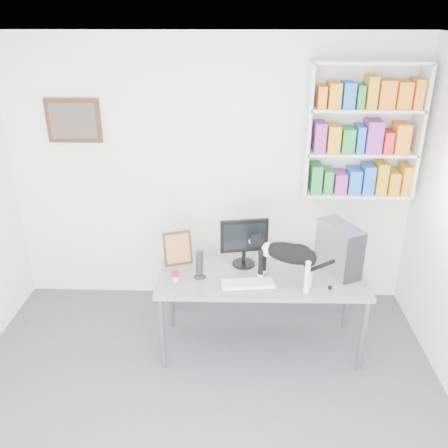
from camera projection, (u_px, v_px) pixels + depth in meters
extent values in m
cube|color=#4E4E53|center=(197.00, 440.00, 3.44)|extent=(4.00, 4.00, 0.01)
cube|color=white|center=(184.00, 46.00, 2.33)|extent=(4.00, 4.00, 0.01)
cube|color=white|center=(211.00, 176.00, 4.71)|extent=(4.00, 0.01, 2.70)
cube|color=silver|center=(362.00, 131.00, 4.32)|extent=(1.03, 0.28, 1.24)
cube|color=#4E2719|center=(73.00, 121.00, 4.49)|extent=(0.52, 0.04, 0.42)
cube|color=slate|center=(260.00, 312.00, 4.27)|extent=(1.81, 0.72, 0.75)
cube|color=black|center=(244.00, 242.00, 4.21)|extent=(0.46, 0.28, 0.46)
cube|color=white|center=(248.00, 284.00, 3.97)|extent=(0.46, 0.22, 0.03)
cube|color=#A2A2A6|center=(339.00, 248.00, 4.11)|extent=(0.37, 0.49, 0.44)
cylinder|color=black|center=(200.00, 264.00, 4.05)|extent=(0.13, 0.13, 0.25)
cube|color=#4E2719|center=(178.00, 247.00, 4.26)|extent=(0.28, 0.18, 0.32)
cylinder|color=#AF0F22|center=(176.00, 276.00, 4.03)|extent=(0.08, 0.08, 0.09)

